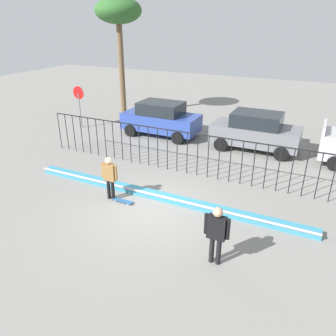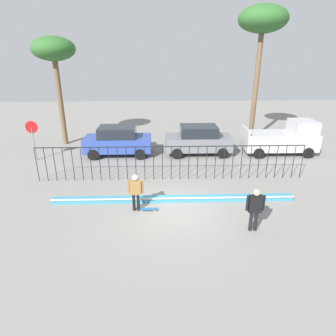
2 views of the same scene
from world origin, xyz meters
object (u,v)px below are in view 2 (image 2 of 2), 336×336
at_px(pickup_truck, 283,139).
at_px(skateboard, 148,209).
at_px(skateboarder, 135,189).
at_px(parked_car_gray, 198,140).
at_px(stop_sign, 33,135).
at_px(palm_tree_tall, 263,22).
at_px(palm_tree_short, 54,52).
at_px(camera_operator, 255,206).
at_px(parked_car_blue, 118,141).

bearing_deg(pickup_truck, skateboard, -137.85).
bearing_deg(skateboarder, skateboard, -0.56).
bearing_deg(skateboarder, parked_car_gray, 67.79).
distance_m(parked_car_gray, stop_sign, 10.38).
distance_m(skateboarder, palm_tree_tall, 14.97).
xyz_separation_m(skateboard, parked_car_gray, (3.09, 7.46, 0.91)).
bearing_deg(palm_tree_tall, palm_tree_short, -178.61).
xyz_separation_m(stop_sign, palm_tree_tall, (14.74, 3.86, 6.57)).
height_order(camera_operator, palm_tree_tall, palm_tree_tall).
xyz_separation_m(pickup_truck, palm_tree_tall, (-1.17, 3.08, 7.15)).
distance_m(camera_operator, palm_tree_short, 16.60).
height_order(skateboarder, camera_operator, camera_operator).
xyz_separation_m(skateboard, stop_sign, (-7.23, 6.57, 1.56)).
bearing_deg(parked_car_gray, camera_operator, -83.15).
bearing_deg(palm_tree_tall, skateboarder, -127.70).
xyz_separation_m(stop_sign, palm_tree_short, (0.80, 3.52, 4.75)).
relative_size(parked_car_blue, palm_tree_tall, 0.46).
relative_size(pickup_truck, stop_sign, 1.88).
xyz_separation_m(parked_car_gray, stop_sign, (-10.32, -0.89, 0.64)).
distance_m(skateboarder, stop_sign, 9.38).
height_order(parked_car_gray, palm_tree_short, palm_tree_short).
xyz_separation_m(parked_car_blue, parked_car_gray, (5.29, 0.05, 0.00)).
distance_m(camera_operator, pickup_truck, 10.11).
xyz_separation_m(camera_operator, pickup_truck, (4.64, 8.98, -0.01)).
distance_m(stop_sign, palm_tree_short, 5.96).
xyz_separation_m(skateboard, pickup_truck, (8.68, 7.34, 0.98)).
bearing_deg(palm_tree_short, pickup_truck, -10.30).
bearing_deg(camera_operator, skateboarder, -1.68).
relative_size(skateboarder, palm_tree_tall, 0.18).
bearing_deg(parked_car_gray, palm_tree_short, 165.49).
relative_size(skateboarder, palm_tree_short, 0.23).
bearing_deg(parked_car_blue, skateboarder, -79.48).
distance_m(parked_car_blue, palm_tree_short, 7.37).
bearing_deg(camera_operator, palm_tree_short, -29.70).
bearing_deg(skateboarder, palm_tree_tall, 56.05).
xyz_separation_m(skateboard, parked_car_blue, (-2.19, 7.41, 0.91)).
bearing_deg(camera_operator, stop_sign, -17.54).
bearing_deg(parked_car_blue, skateboard, -75.79).
relative_size(parked_car_blue, parked_car_gray, 1.00).
relative_size(parked_car_gray, palm_tree_short, 0.58).
relative_size(parked_car_blue, palm_tree_short, 0.58).
bearing_deg(palm_tree_short, skateboard, -57.47).
relative_size(skateboard, palm_tree_tall, 0.09).
distance_m(skateboarder, camera_operator, 4.86).
bearing_deg(camera_operator, parked_car_blue, -36.90).
relative_size(stop_sign, palm_tree_tall, 0.27).
height_order(camera_operator, pickup_truck, pickup_truck).
relative_size(skateboard, stop_sign, 0.32).
xyz_separation_m(camera_operator, stop_sign, (-11.27, 8.21, 0.57)).
bearing_deg(palm_tree_short, palm_tree_tall, 1.39).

